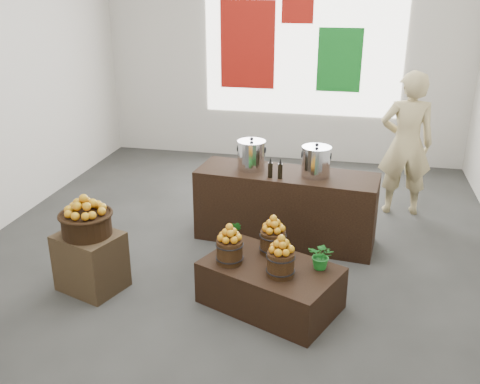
% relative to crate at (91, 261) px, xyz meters
% --- Properties ---
extents(ground, '(7.00, 7.00, 0.00)m').
position_rel_crate_xyz_m(ground, '(1.25, 1.12, -0.30)').
color(ground, '#373735').
rests_on(ground, ground).
extents(back_wall, '(6.00, 0.04, 4.00)m').
position_rel_crate_xyz_m(back_wall, '(1.25, 4.62, 1.70)').
color(back_wall, beige).
rests_on(back_wall, ground).
extents(back_opening, '(3.20, 0.02, 2.40)m').
position_rel_crate_xyz_m(back_opening, '(1.55, 4.60, 1.70)').
color(back_opening, white).
rests_on(back_opening, back_wall).
extents(deco_red_left, '(0.90, 0.04, 1.40)m').
position_rel_crate_xyz_m(deco_red_left, '(0.65, 4.59, 1.60)').
color(deco_red_left, '#9D130C').
rests_on(deco_red_left, back_wall).
extents(deco_green_right, '(0.70, 0.04, 1.00)m').
position_rel_crate_xyz_m(deco_green_right, '(2.15, 4.59, 1.40)').
color(deco_green_right, '#116F1E').
rests_on(deco_green_right, back_wall).
extents(deco_red_upper, '(0.50, 0.04, 0.50)m').
position_rel_crate_xyz_m(deco_red_upper, '(1.45, 4.59, 2.20)').
color(deco_red_upper, '#9D130C').
rests_on(deco_red_upper, back_wall).
extents(crate, '(0.72, 0.65, 0.59)m').
position_rel_crate_xyz_m(crate, '(0.00, 0.00, 0.00)').
color(crate, '#4B3923').
rests_on(crate, ground).
extents(wicker_basket, '(0.47, 0.47, 0.21)m').
position_rel_crate_xyz_m(wicker_basket, '(0.00, 0.00, 0.40)').
color(wicker_basket, black).
rests_on(wicker_basket, crate).
extents(apples_in_basket, '(0.37, 0.37, 0.20)m').
position_rel_crate_xyz_m(apples_in_basket, '(0.00, 0.00, 0.61)').
color(apples_in_basket, '#A11C05').
rests_on(apples_in_basket, wicker_basket).
extents(display_table, '(1.42, 1.18, 0.42)m').
position_rel_crate_xyz_m(display_table, '(1.79, 0.07, -0.08)').
color(display_table, black).
rests_on(display_table, ground).
extents(apple_bucket_front_left, '(0.25, 0.25, 0.23)m').
position_rel_crate_xyz_m(apple_bucket_front_left, '(1.40, 0.05, 0.24)').
color(apple_bucket_front_left, '#39220F').
rests_on(apple_bucket_front_left, display_table).
extents(apples_in_bucket_front_left, '(0.18, 0.18, 0.16)m').
position_rel_crate_xyz_m(apples_in_bucket_front_left, '(1.40, 0.05, 0.44)').
color(apples_in_bucket_front_left, '#A11C05').
rests_on(apples_in_bucket_front_left, apple_bucket_front_left).
extents(apple_bucket_front_right, '(0.25, 0.25, 0.23)m').
position_rel_crate_xyz_m(apple_bucket_front_right, '(1.90, -0.08, 0.24)').
color(apple_bucket_front_right, '#39220F').
rests_on(apple_bucket_front_right, display_table).
extents(apples_in_bucket_front_right, '(0.18, 0.18, 0.16)m').
position_rel_crate_xyz_m(apples_in_bucket_front_right, '(1.90, -0.08, 0.44)').
color(apples_in_bucket_front_right, '#A11C05').
rests_on(apples_in_bucket_front_right, apple_bucket_front_right).
extents(apple_bucket_rear, '(0.25, 0.25, 0.23)m').
position_rel_crate_xyz_m(apple_bucket_rear, '(1.76, 0.33, 0.24)').
color(apple_bucket_rear, '#39220F').
rests_on(apple_bucket_rear, display_table).
extents(apples_in_bucket_rear, '(0.18, 0.18, 0.16)m').
position_rel_crate_xyz_m(apples_in_bucket_rear, '(1.76, 0.33, 0.44)').
color(apples_in_bucket_rear, '#A11C05').
rests_on(apples_in_bucket_rear, apple_bucket_rear).
extents(herb_garnish_right, '(0.28, 0.25, 0.26)m').
position_rel_crate_xyz_m(herb_garnish_right, '(2.25, 0.11, 0.26)').
color(herb_garnish_right, '#166B1F').
rests_on(herb_garnish_right, display_table).
extents(herb_garnish_left, '(0.18, 0.15, 0.29)m').
position_rel_crate_xyz_m(herb_garnish_left, '(1.37, 0.36, 0.27)').
color(herb_garnish_left, '#166B1F').
rests_on(herb_garnish_left, display_table).
extents(counter, '(2.12, 0.86, 0.84)m').
position_rel_crate_xyz_m(counter, '(1.74, 1.48, 0.13)').
color(counter, black).
rests_on(counter, ground).
extents(stock_pot_left, '(0.32, 0.32, 0.32)m').
position_rel_crate_xyz_m(stock_pot_left, '(1.32, 1.52, 0.71)').
color(stock_pot_left, silver).
rests_on(stock_pot_left, counter).
extents(stock_pot_center, '(0.32, 0.32, 0.32)m').
position_rel_crate_xyz_m(stock_pot_center, '(2.07, 1.44, 0.71)').
color(stock_pot_center, silver).
rests_on(stock_pot_center, counter).
extents(oil_cruets, '(0.15, 0.07, 0.23)m').
position_rel_crate_xyz_m(oil_cruets, '(1.72, 1.27, 0.67)').
color(oil_cruets, black).
rests_on(oil_cruets, counter).
extents(shopper, '(0.72, 0.51, 1.88)m').
position_rel_crate_xyz_m(shopper, '(3.12, 2.62, 0.64)').
color(shopper, tan).
rests_on(shopper, ground).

